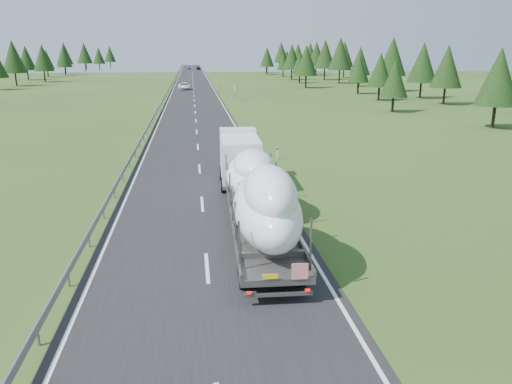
{
  "coord_description": "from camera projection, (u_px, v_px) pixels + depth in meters",
  "views": [
    {
      "loc": [
        -0.38,
        -10.14,
        8.73
      ],
      "look_at": [
        2.6,
        13.35,
        1.97
      ],
      "focal_mm": 35.0,
      "sensor_mm": 36.0,
      "label": 1
    }
  ],
  "objects": [
    {
      "name": "road_surface",
      "position": [
        194.0,
        92.0,
        107.5
      ],
      "size": [
        10.0,
        400.0,
        0.02
      ],
      "primitive_type": "cube",
      "color": "black",
      "rests_on": "ground"
    },
    {
      "name": "distant_car_dark",
      "position": [
        198.0,
        68.0,
        228.29
      ],
      "size": [
        2.16,
        4.49,
        1.48
      ],
      "primitive_type": "imported",
      "rotation": [
        0.0,
        0.0,
        0.1
      ],
      "color": "black",
      "rests_on": "ground"
    },
    {
      "name": "tree_line_right",
      "position": [
        359.0,
        59.0,
        119.14
      ],
      "size": [
        27.63,
        280.04,
        12.29
      ],
      "color": "black",
      "rests_on": "ground"
    },
    {
      "name": "distant_van",
      "position": [
        184.0,
        86.0,
        113.41
      ],
      "size": [
        2.6,
        5.6,
        1.56
      ],
      "primitive_type": "imported",
      "rotation": [
        0.0,
        0.0,
        -0.0
      ],
      "color": "white",
      "rests_on": "ground"
    },
    {
      "name": "distant_car_blue",
      "position": [
        189.0,
        68.0,
        233.42
      ],
      "size": [
        1.49,
        4.18,
        1.37
      ],
      "primitive_type": "imported",
      "rotation": [
        0.0,
        0.0,
        0.01
      ],
      "color": "#181844",
      "rests_on": "ground"
    },
    {
      "name": "highway_sign",
      "position": [
        235.0,
        90.0,
        88.8
      ],
      "size": [
        0.08,
        0.9,
        2.6
      ],
      "color": "slate",
      "rests_on": "ground"
    },
    {
      "name": "marker_posts",
      "position": [
        213.0,
        76.0,
        160.61
      ],
      "size": [
        0.13,
        350.08,
        1.0
      ],
      "color": "silver",
      "rests_on": "ground"
    },
    {
      "name": "boat_truck",
      "position": [
        255.0,
        184.0,
        25.11
      ],
      "size": [
        3.09,
        19.09,
        4.41
      ],
      "color": "white",
      "rests_on": "ground"
    },
    {
      "name": "guardrail",
      "position": [
        169.0,
        89.0,
        106.64
      ],
      "size": [
        0.1,
        400.0,
        0.76
      ],
      "color": "slate",
      "rests_on": "ground"
    }
  ]
}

